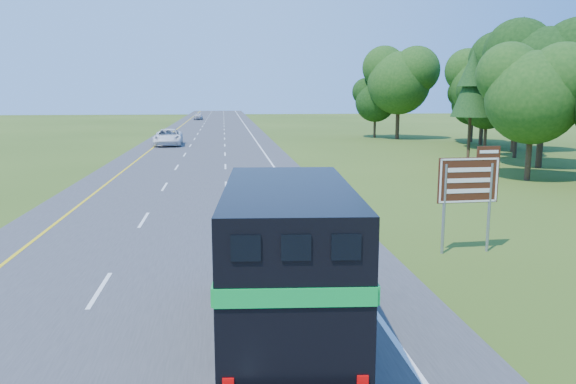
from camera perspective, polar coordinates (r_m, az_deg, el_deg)
name	(u,v)px	position (r m, az deg, el deg)	size (l,w,h in m)	color
road	(206,151)	(55.02, -8.34, 4.12)	(15.00, 260.00, 0.04)	#38383A
lane_markings	(206,151)	(55.01, -8.34, 4.14)	(11.15, 260.00, 0.01)	yellow
horse_truck	(287,257)	(12.42, -0.10, -6.62)	(3.14, 8.38, 3.64)	black
white_suv	(168,137)	(61.82, -12.08, 5.47)	(2.89, 6.26, 1.74)	white
far_car	(198,116)	(121.87, -9.10, 7.61)	(1.74, 4.32, 1.47)	#B3B3BA
exit_sign	(469,184)	(20.39, 17.94, 0.74)	(2.21, 0.18, 3.75)	gray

